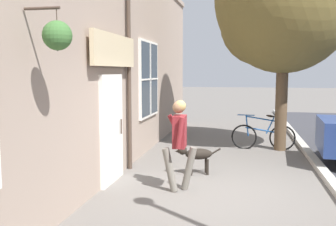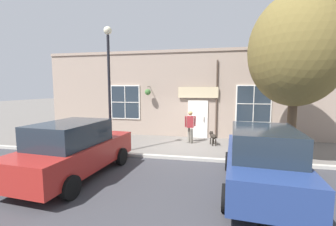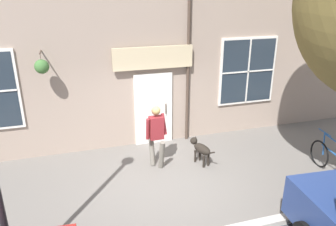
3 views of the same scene
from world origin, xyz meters
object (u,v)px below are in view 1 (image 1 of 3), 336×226
street_tree_by_curb (280,2)px  pedestrian_walking (179,137)px  dog_on_leash (196,154)px  leaning_bicycle (263,136)px

street_tree_by_curb → pedestrian_walking: bearing=-115.9°
dog_on_leash → street_tree_by_curb: street_tree_by_curb is taller
street_tree_by_curb → leaning_bicycle: bearing=-163.2°
dog_on_leash → street_tree_by_curb: 5.03m
street_tree_by_curb → leaning_bicycle: street_tree_by_curb is taller
dog_on_leash → leaning_bicycle: (1.51, 2.91, -0.05)m
pedestrian_walking → street_tree_by_curb: 5.51m
dog_on_leash → street_tree_by_curb: (1.86, 3.02, 3.57)m
dog_on_leash → leaning_bicycle: 3.28m
pedestrian_walking → leaning_bicycle: size_ratio=0.95×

